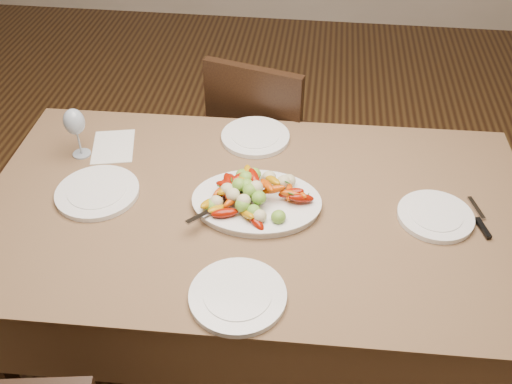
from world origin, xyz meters
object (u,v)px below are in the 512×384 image
at_px(plate_right, 435,216).
at_px(plate_near, 238,296).
at_px(chair_far, 269,141).
at_px(serving_platter, 257,203).
at_px(wine_glass, 76,131).
at_px(dining_table, 256,282).
at_px(plate_far, 255,137).
at_px(plate_left, 98,193).

height_order(plate_right, plate_near, same).
bearing_deg(plate_right, chair_far, 129.05).
height_order(serving_platter, wine_glass, wine_glass).
xyz_separation_m(dining_table, plate_near, (-0.00, -0.39, 0.39)).
distance_m(plate_far, wine_glass, 0.66).
bearing_deg(serving_platter, plate_right, 1.20).
height_order(chair_far, serving_platter, chair_far).
height_order(dining_table, wine_glass, wine_glass).
height_order(plate_left, wine_glass, wine_glass).
xyz_separation_m(dining_table, plate_right, (0.58, 0.01, 0.39)).
xyz_separation_m(plate_right, wine_glass, (-1.26, 0.19, 0.09)).
xyz_separation_m(chair_far, plate_far, (-0.01, -0.39, 0.29)).
bearing_deg(plate_right, plate_far, 149.65).
distance_m(serving_platter, plate_near, 0.39).
relative_size(plate_right, wine_glass, 1.19).
bearing_deg(dining_table, chair_far, 92.61).
relative_size(plate_left, plate_far, 1.08).
xyz_separation_m(plate_right, plate_far, (-0.63, 0.37, 0.00)).
relative_size(chair_far, wine_glass, 4.64).
bearing_deg(plate_far, wine_glass, -164.13).
bearing_deg(plate_near, plate_far, 93.48).
height_order(plate_near, wine_glass, wine_glass).
distance_m(dining_table, plate_far, 0.55).
bearing_deg(plate_left, dining_table, 0.76).
xyz_separation_m(dining_table, chair_far, (-0.04, 0.77, 0.10)).
xyz_separation_m(plate_left, plate_near, (0.54, -0.38, 0.00)).
xyz_separation_m(plate_left, wine_glass, (-0.13, 0.21, 0.09)).
bearing_deg(wine_glass, plate_near, -41.54).
distance_m(serving_platter, plate_far, 0.39).
relative_size(plate_right, plate_near, 0.89).
xyz_separation_m(serving_platter, plate_near, (-0.00, -0.39, -0.00)).
xyz_separation_m(dining_table, plate_left, (-0.54, -0.01, 0.39)).
bearing_deg(plate_left, plate_near, -35.40).
xyz_separation_m(plate_left, plate_far, (0.49, 0.39, 0.00)).
relative_size(plate_left, wine_glass, 1.37).
height_order(plate_left, plate_far, same).
bearing_deg(serving_platter, chair_far, 92.73).
bearing_deg(chair_far, dining_table, 108.18).
relative_size(serving_platter, plate_right, 1.70).
bearing_deg(plate_far, plate_near, -86.52).
bearing_deg(plate_left, plate_far, 38.54).
xyz_separation_m(chair_far, plate_near, (0.03, -1.16, 0.29)).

